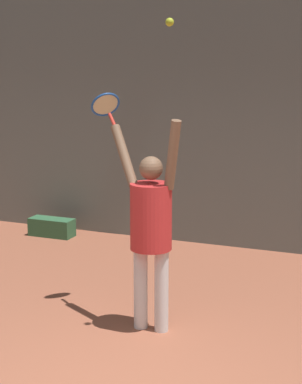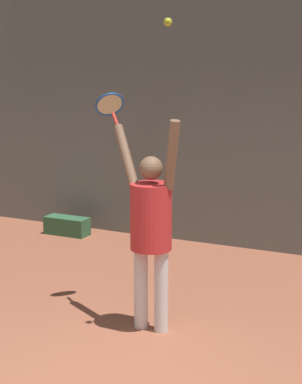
{
  "view_description": "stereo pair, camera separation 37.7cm",
  "coord_description": "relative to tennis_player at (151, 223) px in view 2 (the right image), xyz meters",
  "views": [
    {
      "loc": [
        1.96,
        -3.91,
        2.6
      ],
      "look_at": [
        -0.41,
        1.79,
        1.32
      ],
      "focal_mm": 65.0,
      "sensor_mm": 36.0,
      "label": 1
    },
    {
      "loc": [
        2.3,
        -3.75,
        2.6
      ],
      "look_at": [
        -0.41,
        1.79,
        1.32
      ],
      "focal_mm": 65.0,
      "sensor_mm": 36.0,
      "label": 2
    }
  ],
  "objects": [
    {
      "name": "back_wall",
      "position": [
        0.42,
        3.04,
        1.47
      ],
      "size": [
        18.0,
        0.1,
        5.0
      ],
      "color": "slate",
      "rests_on": "ground_plane"
    },
    {
      "name": "tennis_ball",
      "position": [
        0.24,
        -0.16,
        1.78
      ],
      "size": [
        0.07,
        0.07,
        0.07
      ],
      "color": "#CCDB2D"
    },
    {
      "name": "tennis_racket",
      "position": [
        -0.64,
        0.41,
        1.02
      ],
      "size": [
        0.38,
        0.37,
        0.33
      ],
      "color": "red"
    },
    {
      "name": "tennis_player",
      "position": [
        0.0,
        0.0,
        0.0
      ],
      "size": [
        0.86,
        0.49,
        2.0
      ],
      "color": "white",
      "rests_on": "ground_plane"
    },
    {
      "name": "equipment_bag",
      "position": [
        -2.57,
        2.53,
        -0.91
      ],
      "size": [
        0.64,
        0.26,
        0.25
      ],
      "color": "#33663F",
      "rests_on": "ground_plane"
    }
  ]
}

